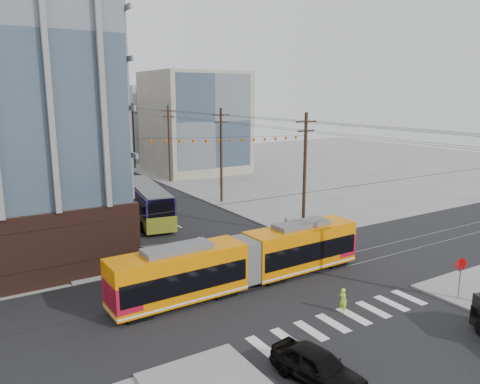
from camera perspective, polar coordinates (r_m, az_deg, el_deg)
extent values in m
plane|color=slate|center=(30.11, 8.43, -12.93)|extent=(160.00, 160.00, 0.00)
cube|color=gray|center=(76.73, -5.58, 8.44)|extent=(14.00, 14.00, 16.00)
cube|color=#8C99A5|center=(95.84, -9.85, 8.41)|extent=(16.00, 16.00, 14.00)
cylinder|color=black|center=(81.41, -12.84, 6.63)|extent=(0.30, 0.30, 11.00)
imported|color=black|center=(22.29, 9.45, -20.22)|extent=(2.67, 4.88, 1.57)
imported|color=#9EA6AF|center=(36.25, -10.65, -7.44)|extent=(1.60, 4.25, 1.39)
imported|color=silver|center=(44.46, -15.06, -3.95)|extent=(3.38, 5.47, 1.48)
imported|color=slate|center=(49.70, -16.25, -2.53)|extent=(3.26, 4.69, 1.19)
imported|color=#DAFF31|center=(28.66, 12.45, -12.78)|extent=(0.38, 0.56, 1.50)
cube|color=gray|center=(43.75, 6.51, -4.30)|extent=(2.59, 4.27, 0.85)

